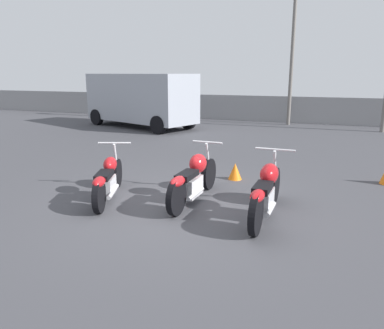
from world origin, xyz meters
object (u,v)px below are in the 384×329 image
(motorcycle_slot_2, at_px, (266,191))
(parked_van, at_px, (140,98))
(light_pole_left, at_px, (295,12))
(motorcycle_slot_0, at_px, (108,179))
(motorcycle_slot_1, at_px, (193,179))
(traffic_cone_far, at_px, (235,171))

(motorcycle_slot_2, bearing_deg, parked_van, 129.79)
(light_pole_left, bearing_deg, motorcycle_slot_2, -84.50)
(light_pole_left, relative_size, motorcycle_slot_0, 4.14)
(light_pole_left, xyz_separation_m, motorcycle_slot_1, (-0.25, -11.23, -4.32))
(light_pole_left, xyz_separation_m, traffic_cone_far, (0.08, -9.54, -4.57))
(motorcycle_slot_0, bearing_deg, motorcycle_slot_1, -3.72)
(motorcycle_slot_0, distance_m, traffic_cone_far, 2.82)
(traffic_cone_far, bearing_deg, motorcycle_slot_1, -100.97)
(motorcycle_slot_1, relative_size, motorcycle_slot_2, 1.01)
(light_pole_left, distance_m, motorcycle_slot_0, 12.60)
(motorcycle_slot_0, bearing_deg, parked_van, 94.39)
(parked_van, bearing_deg, motorcycle_slot_1, -125.72)
(parked_van, bearing_deg, motorcycle_slot_0, -134.70)
(motorcycle_slot_1, bearing_deg, traffic_cone_far, 79.92)
(motorcycle_slot_1, xyz_separation_m, parked_van, (-5.60, 8.19, 0.81))
(light_pole_left, height_order, motorcycle_slot_0, light_pole_left)
(light_pole_left, relative_size, traffic_cone_far, 22.65)
(light_pole_left, distance_m, motorcycle_slot_1, 12.03)
(light_pole_left, height_order, parked_van, light_pole_left)
(parked_van, relative_size, traffic_cone_far, 15.27)
(motorcycle_slot_1, height_order, parked_van, parked_van)
(motorcycle_slot_2, relative_size, traffic_cone_far, 6.01)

